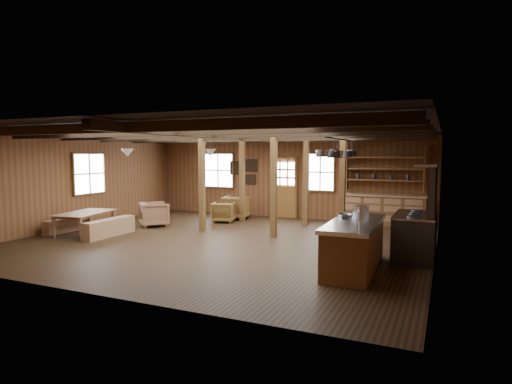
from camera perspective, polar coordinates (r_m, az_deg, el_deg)
room at (r=10.81m, az=-4.53°, el=0.77°), size 10.04×9.04×2.84m
ceiling_joists at (r=10.95m, az=-4.13°, el=7.53°), size 9.80×8.82×0.18m
timber_posts at (r=12.47m, az=2.17°, el=1.36°), size 3.95×2.35×2.80m
back_door at (r=14.90m, az=3.71°, el=-0.04°), size 1.02×0.08×2.15m
window_back_left at (r=15.95m, az=-5.06°, el=2.89°), size 1.32×0.06×1.32m
window_back_right at (r=14.46m, az=8.58°, el=2.62°), size 1.02×0.06×1.32m
window_left at (r=14.22m, az=-21.37°, el=2.28°), size 0.14×1.24×1.32m
notice_boards at (r=15.44m, az=-1.49°, el=2.98°), size 1.08×0.03×0.90m
back_counter at (r=13.87m, az=16.63°, el=-1.79°), size 2.55×0.60×2.45m
pendant_lamps at (r=12.82m, az=-11.28°, el=5.18°), size 1.86×2.36×0.66m
pot_rack at (r=9.97m, az=11.17°, el=5.14°), size 0.45×3.00×0.45m
kitchen_island at (r=8.44m, az=12.97°, el=-6.91°), size 0.94×2.52×1.20m
step_stool at (r=10.64m, az=11.97°, el=-5.96°), size 0.45×0.32×0.39m
commercial_range at (r=9.60m, az=20.73°, el=-4.63°), size 0.84×1.63×2.01m
dining_table at (r=12.76m, az=-21.67°, el=-3.88°), size 1.28×1.88×0.61m
bench_wall at (r=13.31m, az=-23.91°, el=-4.04°), size 0.27×1.45×0.40m
bench_aisle at (r=12.20m, az=-18.98°, el=-4.52°), size 0.32×1.70×0.47m
armchair_a at (r=13.93m, az=-4.34°, el=-2.70°), size 0.86×0.88×0.65m
armchair_b at (r=14.64m, az=-2.63°, el=-2.05°), size 0.94×0.96×0.78m
armchair_c at (r=13.47m, az=-13.41°, el=-2.90°), size 1.13×1.14×0.74m
counter_pot at (r=9.17m, az=13.79°, el=-2.42°), size 0.33×0.33×0.20m
bowl at (r=8.81m, az=11.76°, el=-3.10°), size 0.37×0.37×0.07m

